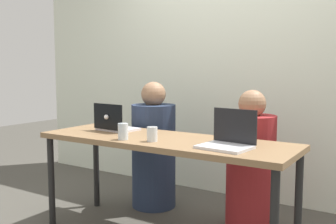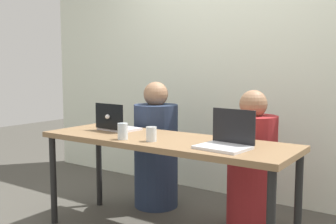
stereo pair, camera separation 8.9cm
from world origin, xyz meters
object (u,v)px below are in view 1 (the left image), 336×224
object	(u,v)px
water_glass_left	(123,133)
water_glass_center	(152,135)
person_on_left	(154,152)
laptop_front_right	(228,139)
laptop_back_left	(114,125)
person_on_right	(251,167)

from	to	relation	value
water_glass_left	water_glass_center	bearing A→B (deg)	13.92
person_on_left	water_glass_center	size ratio (longest dim) A/B	11.27
person_on_left	laptop_front_right	xyz separation A→B (m)	(0.98, -0.59, 0.30)
water_glass_left	laptop_back_left	bearing A→B (deg)	138.52
laptop_back_left	water_glass_left	size ratio (longest dim) A/B	2.83
person_on_left	person_on_right	world-z (taller)	person_on_left
person_on_left	person_on_right	distance (m)	0.91
water_glass_left	person_on_right	bearing A→B (deg)	48.36
person_on_right	laptop_front_right	bearing A→B (deg)	107.10
person_on_right	laptop_front_right	size ratio (longest dim) A/B	3.26
person_on_left	laptop_front_right	world-z (taller)	person_on_left
person_on_right	water_glass_left	distance (m)	1.03
person_on_left	person_on_right	size ratio (longest dim) A/B	1.04
person_on_left	laptop_back_left	size ratio (longest dim) A/B	3.47
person_on_right	water_glass_left	size ratio (longest dim) A/B	9.43
laptop_front_right	water_glass_left	bearing A→B (deg)	-163.07
water_glass_center	laptop_back_left	bearing A→B (deg)	156.85
laptop_back_left	water_glass_center	xyz separation A→B (m)	(0.52, -0.22, -0.00)
person_on_left	laptop_front_right	distance (m)	1.18
person_on_right	water_glass_left	xyz separation A→B (m)	(-0.65, -0.74, 0.31)
person_on_left	laptop_front_right	size ratio (longest dim) A/B	3.40
laptop_back_left	water_glass_left	world-z (taller)	laptop_back_left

